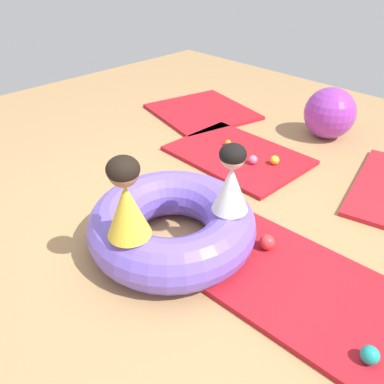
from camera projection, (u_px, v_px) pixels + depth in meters
ground_plane at (180, 237)px, 2.98m from camera, size 8.00×8.00×0.00m
gym_mat_far_right at (238, 155)px, 4.03m from camera, size 1.33×0.96×0.04m
gym_mat_center_rear at (319, 298)px, 2.46m from camera, size 1.67×0.96×0.04m
gym_mat_front at (202, 112)px, 5.01m from camera, size 1.36×1.32×0.04m
inflatable_cushion at (172, 225)px, 2.82m from camera, size 1.19×1.19×0.35m
child_in_yellow at (126, 199)px, 2.32m from camera, size 0.37×0.37×0.53m
child_in_white at (231, 179)px, 2.55m from camera, size 0.29×0.29×0.48m
play_ball_teal at (370, 355)px, 2.05m from camera, size 0.10×0.10×0.10m
play_ball_orange at (228, 143)px, 4.15m from camera, size 0.07×0.07×0.07m
play_ball_red at (267, 242)px, 2.79m from camera, size 0.11×0.11×0.11m
play_ball_yellow at (275, 160)px, 3.81m from camera, size 0.09×0.09×0.09m
play_ball_pink at (253, 160)px, 3.82m from camera, size 0.09×0.09×0.09m
exercise_ball_large at (330, 113)px, 4.30m from camera, size 0.55×0.55×0.55m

